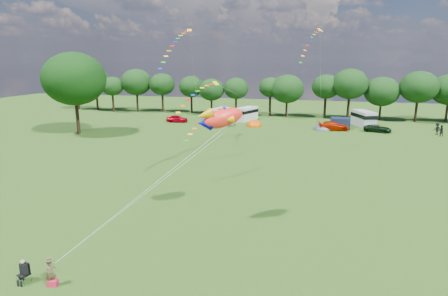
% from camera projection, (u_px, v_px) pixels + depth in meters
% --- Properties ---
extents(ground_plane, '(180.00, 180.00, 0.00)m').
position_uv_depth(ground_plane, '(198.00, 222.00, 28.59)').
color(ground_plane, black).
rests_on(ground_plane, ground).
extents(tree_line, '(102.98, 10.98, 10.27)m').
position_uv_depth(tree_line, '(305.00, 88.00, 77.66)').
color(tree_line, black).
rests_on(tree_line, ground).
extents(big_tree, '(10.00, 10.00, 13.28)m').
position_uv_depth(big_tree, '(74.00, 79.00, 60.09)').
color(big_tree, black).
rests_on(big_tree, ground).
extents(car_a, '(4.34, 1.94, 1.41)m').
position_uv_depth(car_a, '(177.00, 119.00, 73.49)').
color(car_a, '#AE0011').
rests_on(car_a, ground).
extents(car_b, '(4.03, 2.78, 1.34)m').
position_uv_depth(car_b, '(225.00, 122.00, 70.02)').
color(car_b, gray).
rests_on(car_b, ground).
extents(car_c, '(5.43, 3.11, 1.53)m').
position_uv_depth(car_c, '(333.00, 126.00, 65.11)').
color(car_c, '#A81900').
rests_on(car_c, ground).
extents(car_d, '(4.95, 3.17, 1.25)m').
position_uv_depth(car_d, '(378.00, 128.00, 63.68)').
color(car_d, black).
rests_on(car_d, ground).
extents(campervan_b, '(3.48, 5.57, 2.53)m').
position_uv_depth(campervan_b, '(220.00, 114.00, 75.05)').
color(campervan_b, silver).
rests_on(campervan_b, ground).
extents(campervan_c, '(4.13, 5.85, 2.64)m').
position_uv_depth(campervan_c, '(247.00, 113.00, 75.62)').
color(campervan_c, silver).
rests_on(campervan_c, ground).
extents(campervan_d, '(4.27, 6.29, 2.84)m').
position_uv_depth(campervan_d, '(364.00, 118.00, 68.97)').
color(campervan_d, '#BDBDBF').
rests_on(campervan_d, ground).
extents(tent_orange, '(2.99, 3.27, 2.34)m').
position_uv_depth(tent_orange, '(254.00, 126.00, 69.28)').
color(tent_orange, '#D25000').
rests_on(tent_orange, ground).
extents(tent_greyblue, '(3.34, 3.66, 2.49)m').
position_uv_depth(tent_greyblue, '(323.00, 130.00, 65.89)').
color(tent_greyblue, '#495E68').
rests_on(tent_greyblue, ground).
extents(awning_navy, '(3.31, 2.76, 1.97)m').
position_uv_depth(awning_navy, '(340.00, 123.00, 66.63)').
color(awning_navy, '#131D31').
rests_on(awning_navy, ground).
extents(kite_flyer, '(0.67, 0.65, 1.54)m').
position_uv_depth(kite_flyer, '(51.00, 273.00, 20.45)').
color(kite_flyer, brown).
rests_on(kite_flyer, ground).
extents(camp_chair, '(0.69, 0.70, 1.41)m').
position_uv_depth(camp_chair, '(24.00, 269.00, 20.75)').
color(camp_chair, '#99999E').
rests_on(camp_chair, ground).
extents(kite_bag, '(0.58, 0.45, 0.37)m').
position_uv_depth(kite_bag, '(53.00, 283.00, 20.56)').
color(kite_bag, red).
rests_on(kite_bag, ground).
extents(fish_kite, '(3.56, 3.14, 2.02)m').
position_uv_depth(fish_kite, '(220.00, 118.00, 26.86)').
color(fish_kite, red).
rests_on(fish_kite, ground).
extents(streamer_kite_a, '(3.44, 5.54, 5.80)m').
position_uv_depth(streamer_kite_a, '(177.00, 43.00, 53.91)').
color(streamer_kite_a, yellow).
rests_on(streamer_kite_a, ground).
extents(streamer_kite_b, '(4.36, 4.65, 3.82)m').
position_uv_depth(streamer_kite_b, '(208.00, 118.00, 45.97)').
color(streamer_kite_b, gold).
rests_on(streamer_kite_b, ground).
extents(streamer_kite_c, '(3.10, 5.00, 2.81)m').
position_uv_depth(streamer_kite_c, '(201.00, 92.00, 37.11)').
color(streamer_kite_c, '#CBD310').
rests_on(streamer_kite_c, ground).
extents(walker_a, '(0.95, 0.66, 1.83)m').
position_uv_depth(walker_a, '(441.00, 131.00, 60.06)').
color(walker_a, black).
rests_on(walker_a, ground).
extents(walker_b, '(1.39, 0.98, 1.96)m').
position_uv_depth(walker_b, '(437.00, 129.00, 61.34)').
color(walker_b, black).
rests_on(walker_b, ground).
extents(streamer_kite_d, '(2.68, 5.20, 4.32)m').
position_uv_depth(streamer_kite_d, '(312.00, 40.00, 46.15)').
color(streamer_kite_d, '#FFFD30').
rests_on(streamer_kite_d, ground).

